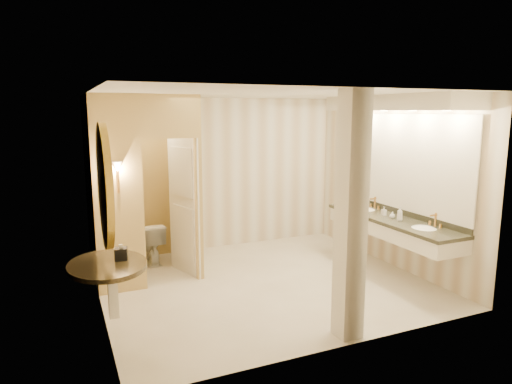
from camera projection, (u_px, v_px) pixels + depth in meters
floor at (264, 283)px, 6.66m from camera, size 4.50×4.50×0.00m
ceiling at (264, 94)px, 6.18m from camera, size 4.50×4.50×0.00m
wall_back at (218, 174)px, 8.22m from camera, size 4.50×0.02×2.70m
wall_front at (346, 223)px, 4.61m from camera, size 4.50×0.02×2.70m
wall_left at (96, 205)px, 5.53m from camera, size 0.02×4.00×2.70m
wall_right at (392, 182)px, 7.31m from camera, size 0.02×4.00×2.70m
toilet_closet at (170, 184)px, 6.85m from camera, size 1.50×1.55×2.70m
wall_sconce at (117, 168)px, 5.98m from camera, size 0.14×0.14×0.42m
vanity at (396, 168)px, 6.79m from camera, size 0.75×2.66×2.09m
console_shelf at (106, 220)px, 4.78m from camera, size 1.03×1.03×1.96m
pillar at (351, 217)px, 4.87m from camera, size 0.26×0.26×2.70m
tissue_box at (121, 254)px, 4.96m from camera, size 0.16×0.16×0.13m
toilet at (150, 243)px, 7.49m from camera, size 0.43×0.69×0.68m
soap_bottle_a at (384, 211)px, 7.06m from camera, size 0.06×0.06×0.14m
soap_bottle_b at (392, 215)px, 6.87m from camera, size 0.09×0.09×0.10m
soap_bottle_c at (400, 214)px, 6.71m from camera, size 0.11×0.11×0.21m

